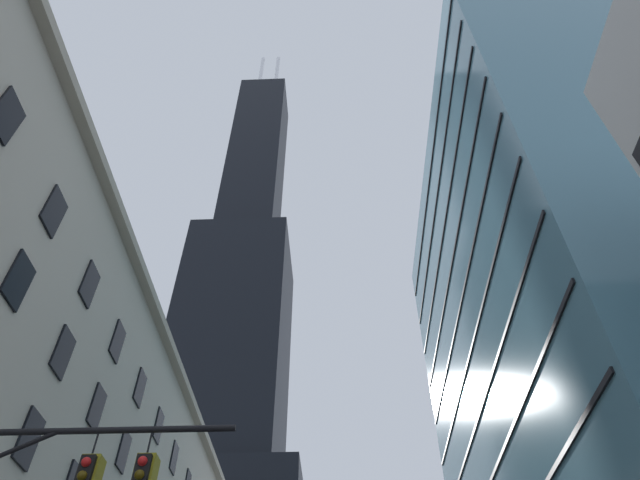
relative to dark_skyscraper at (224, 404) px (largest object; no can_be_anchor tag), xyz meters
name	(u,v)px	position (x,y,z in m)	size (l,w,h in m)	color
dark_skyscraper	(224,404)	(0.00, 0.00, 0.00)	(29.45, 29.45, 185.59)	black
glass_office_midrise	(594,358)	(38.17, -56.41, -29.40)	(17.01, 34.97, 47.42)	teal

